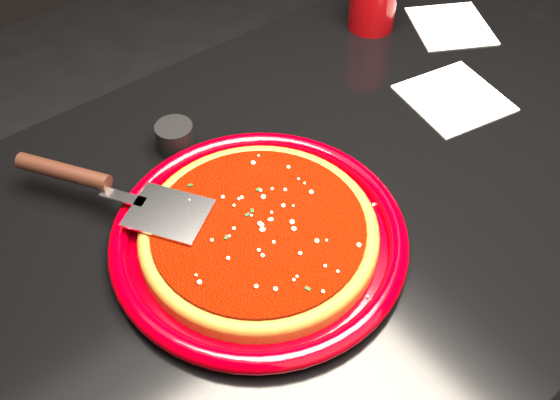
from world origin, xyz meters
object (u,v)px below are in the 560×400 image
(pizza_server, at_px, (113,188))
(ramekin, at_px, (175,137))
(table, at_px, (323,317))
(plate, at_px, (259,236))

(pizza_server, height_order, ramekin, pizza_server)
(table, distance_m, pizza_server, 0.53)
(plate, relative_size, ramekin, 6.91)
(table, distance_m, ramekin, 0.47)
(plate, height_order, pizza_server, pizza_server)
(ramekin, bearing_deg, plate, -93.53)
(table, relative_size, ramekin, 20.78)
(pizza_server, bearing_deg, ramekin, -7.54)
(ramekin, bearing_deg, table, -55.68)
(plate, distance_m, pizza_server, 0.21)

